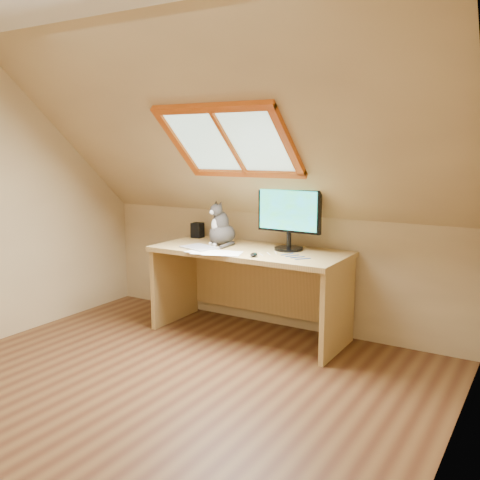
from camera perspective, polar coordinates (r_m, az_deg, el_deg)
The scene contains 10 objects.
ground at distance 3.58m, azimuth -10.27°, elevation -16.41°, with size 3.50×3.50×0.00m, color brown.
room_shell at distance 3.15m, azimuth -12.18°, elevation 6.98°, with size 3.52×3.52×2.41m.
desk at distance 4.54m, azimuth 1.44°, elevation -3.64°, with size 1.63×0.71×0.74m.
monitor at distance 4.36m, azimuth 5.24°, elevation 2.73°, with size 0.56×0.24×0.51m.
cat at distance 4.61m, azimuth -2.00°, elevation 1.19°, with size 0.29×0.32×0.39m.
desk_speaker at distance 5.01m, azimuth -4.56°, elevation 1.05°, with size 0.10×0.10×0.14m, color black.
graphics_tablet at distance 4.48m, azimuth -4.30°, elevation -0.81°, with size 0.30×0.21×0.01m, color #B2B2B7.
mouse at distance 4.12m, azimuth 1.49°, elevation -1.58°, with size 0.05×0.10×0.03m, color black.
papers at distance 4.30m, azimuth -2.53°, elevation -1.29°, with size 0.35×0.30×0.01m.
cables at distance 4.16m, azimuth 4.58°, elevation -1.66°, with size 0.51×0.26×0.01m.
Camera 1 is at (2.15, -2.39, 1.57)m, focal length 40.00 mm.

